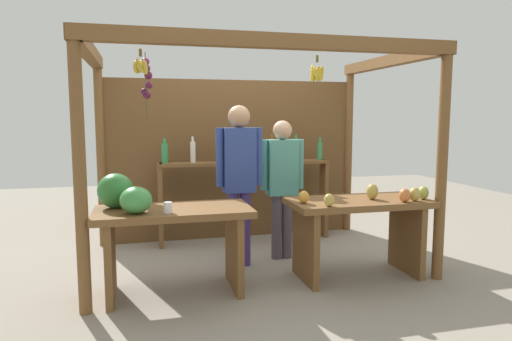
% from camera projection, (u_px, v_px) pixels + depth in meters
% --- Properties ---
extents(ground_plane, '(12.00, 12.00, 0.00)m').
position_uv_depth(ground_plane, '(252.00, 260.00, 4.95)').
color(ground_plane, gray).
rests_on(ground_plane, ground).
extents(market_stall, '(3.30, 2.09, 2.22)m').
position_uv_depth(market_stall, '(242.00, 138.00, 5.24)').
color(market_stall, brown).
rests_on(market_stall, ground).
extents(fruit_counter_left, '(1.36, 0.68, 1.06)m').
position_uv_depth(fruit_counter_left, '(159.00, 221.00, 3.93)').
color(fruit_counter_left, brown).
rests_on(fruit_counter_left, ground).
extents(fruit_counter_right, '(1.33, 0.64, 0.91)m').
position_uv_depth(fruit_counter_right, '(360.00, 219.00, 4.38)').
color(fruit_counter_right, brown).
rests_on(fruit_counter_right, ground).
extents(bottle_shelf_unit, '(2.11, 0.22, 1.34)m').
position_uv_depth(bottle_shelf_unit, '(245.00, 177.00, 5.60)').
color(bottle_shelf_unit, brown).
rests_on(bottle_shelf_unit, ground).
extents(vendor_man, '(0.48, 0.22, 1.66)m').
position_uv_depth(vendor_man, '(239.00, 170.00, 4.65)').
color(vendor_man, '#47347F').
rests_on(vendor_man, ground).
extents(vendor_woman, '(0.48, 0.20, 1.50)m').
position_uv_depth(vendor_woman, '(282.00, 177.00, 4.92)').
color(vendor_woman, '#514652').
rests_on(vendor_woman, ground).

